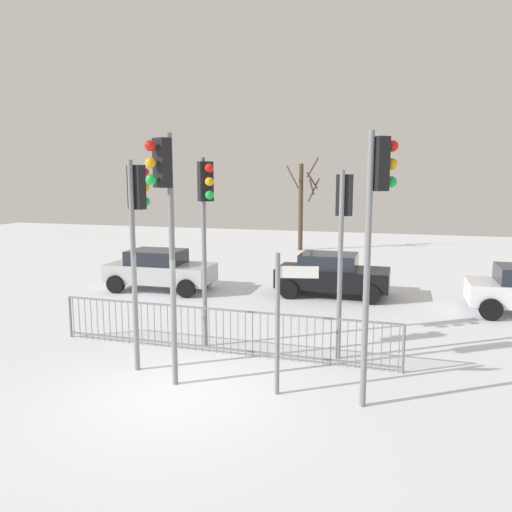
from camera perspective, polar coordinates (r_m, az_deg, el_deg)
ground_plane at (r=10.00m, az=-9.01°, el=-15.18°), size 60.00×60.00×0.00m
traffic_light_foreground_left at (r=10.73m, az=-13.27°, el=4.20°), size 0.36×0.56×4.41m
traffic_light_mid_right at (r=11.30m, az=9.82°, el=3.85°), size 0.36×0.56×4.22m
traffic_light_mid_left at (r=9.59m, az=-10.27°, el=5.74°), size 0.42×0.52×4.87m
traffic_light_rear_right at (r=8.85m, az=13.39°, el=5.22°), size 0.49×0.44×4.83m
traffic_light_rear_left at (r=11.80m, az=-5.71°, el=5.16°), size 0.46×0.47×4.51m
direction_sign_post at (r=9.42m, az=2.84°, el=-6.75°), size 0.78×0.21×2.70m
pedestrian_guard_railing at (r=11.87m, az=-4.11°, el=-8.35°), size 8.26×0.21×1.07m
car_black_near at (r=17.65m, az=8.52°, el=-2.02°), size 3.80×1.92×1.47m
car_silver_mid at (r=18.67m, az=-10.79°, el=-1.48°), size 3.84×1.99×1.47m
bare_tree_left at (r=28.62m, az=5.22°, el=6.01°), size 1.96×1.95×5.17m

